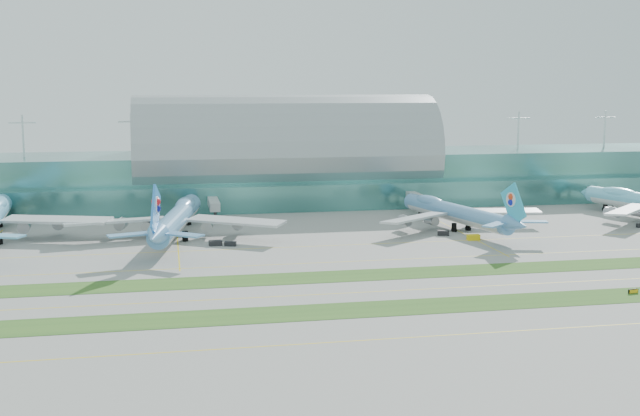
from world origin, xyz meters
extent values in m
plane|color=gray|center=(0.00, 0.00, 0.00)|extent=(700.00, 700.00, 0.00)
cube|color=#3D7A75|center=(0.00, 130.00, 10.00)|extent=(340.00, 42.00, 20.00)
cube|color=#3D7A75|center=(0.00, 106.00, 5.00)|extent=(340.00, 8.00, 10.00)
ellipsoid|color=#9EA5A8|center=(0.00, 130.00, 20.00)|extent=(340.00, 46.20, 16.17)
cylinder|color=white|center=(0.00, 130.00, 28.00)|extent=(0.80, 0.80, 16.00)
cube|color=#B2B7B7|center=(-31.00, 95.00, 5.50)|extent=(3.50, 22.00, 3.00)
cylinder|color=black|center=(-31.00, 85.00, 2.00)|extent=(1.00, 1.00, 4.00)
cube|color=#B2B7B7|center=(44.00, 95.00, 5.50)|extent=(3.50, 22.00, 3.00)
cylinder|color=black|center=(44.00, 85.00, 2.00)|extent=(1.00, 1.00, 4.00)
cube|color=#B2B7B7|center=(119.00, 95.00, 5.50)|extent=(3.50, 22.00, 3.00)
cylinder|color=black|center=(119.00, 85.00, 2.00)|extent=(1.00, 1.00, 4.00)
cube|color=#2D591E|center=(0.00, -28.00, 0.04)|extent=(420.00, 12.00, 0.08)
cube|color=#2D591E|center=(0.00, 2.00, 0.04)|extent=(420.00, 12.00, 0.08)
cube|color=yellow|center=(0.00, -48.00, 0.01)|extent=(420.00, 0.35, 0.01)
cube|color=yellow|center=(0.00, -14.00, 0.01)|extent=(420.00, 0.35, 0.01)
cube|color=yellow|center=(0.00, 18.00, 0.01)|extent=(420.00, 0.35, 0.01)
cube|color=yellow|center=(0.00, 40.00, 0.01)|extent=(420.00, 0.35, 0.01)
cone|color=#63AFDB|center=(-103.32, 101.56, 6.75)|extent=(7.27, 6.05, 6.86)
cube|color=silver|center=(-80.45, 64.01, 6.31)|extent=(34.18, 17.99, 1.35)
cylinder|color=gray|center=(-85.87, 69.59, 3.99)|extent=(4.22, 6.36, 3.76)
cylinder|color=#5B95C9|center=(-44.29, 59.51, 6.28)|extent=(17.23, 63.93, 6.38)
ellipsoid|color=#5B95C9|center=(-41.22, 77.10, 8.03)|extent=(9.30, 20.14, 4.54)
cone|color=#5B95C9|center=(-38.39, 93.36, 6.28)|extent=(7.17, 6.16, 6.38)
cone|color=#5B95C9|center=(-50.47, 24.04, 7.51)|extent=(7.56, 10.16, 6.06)
cube|color=silver|center=(-62.88, 60.66, 5.86)|extent=(31.80, 14.05, 1.26)
cylinder|color=gray|center=(-57.37, 65.34, 3.70)|extent=(4.42, 6.17, 3.50)
cube|color=silver|center=(-26.40, 54.30, 5.86)|extent=(30.30, 22.88, 1.26)
cylinder|color=gray|center=(-30.00, 60.57, 3.70)|extent=(4.42, 6.17, 3.50)
cube|color=#3381E2|center=(-50.11, 26.06, 13.99)|extent=(2.93, 13.43, 14.83)
cylinder|color=white|center=(-49.94, 27.08, 15.53)|extent=(1.76, 5.02, 4.94)
cylinder|color=black|center=(-40.13, 83.39, 1.54)|extent=(1.85, 1.85, 3.09)
cylinder|color=black|center=(-48.03, 55.98, 1.54)|extent=(1.85, 1.85, 3.09)
cylinder|color=black|center=(-41.95, 54.92, 1.54)|extent=(1.85, 1.85, 3.09)
cylinder|color=#5A93C6|center=(46.11, 58.78, 5.57)|extent=(18.79, 56.33, 5.66)
ellipsoid|color=#5A93C6|center=(42.39, 74.18, 7.12)|extent=(9.27, 17.98, 4.03)
cone|color=#5A93C6|center=(38.95, 88.41, 5.57)|extent=(6.57, 5.76, 5.66)
cone|color=#5A93C6|center=(53.61, 27.73, 6.66)|extent=(7.15, 9.25, 5.38)
cube|color=silver|center=(30.57, 53.15, 5.20)|extent=(26.26, 21.52, 1.11)
cylinder|color=gray|center=(33.41, 58.90, 3.29)|extent=(4.20, 5.61, 3.10)
cube|color=silver|center=(62.50, 60.86, 5.20)|extent=(28.09, 10.80, 1.11)
cylinder|color=gray|center=(57.36, 64.69, 3.29)|extent=(4.20, 5.61, 3.10)
cube|color=#31B5DD|center=(53.19, 29.51, 12.41)|extent=(3.35, 11.79, 13.16)
cylinder|color=silver|center=(52.97, 30.39, 13.78)|extent=(1.83, 4.45, 4.38)
cylinder|color=black|center=(41.06, 79.68, 1.37)|extent=(1.64, 1.64, 2.74)
cylinder|color=black|center=(44.31, 54.59, 1.37)|extent=(1.64, 1.64, 2.74)
cylinder|color=black|center=(49.63, 55.87, 1.37)|extent=(1.64, 1.64, 2.74)
ellipsoid|color=#69C8E8|center=(116.64, 77.53, 7.58)|extent=(11.39, 19.18, 4.29)
cone|color=#69C8E8|center=(111.55, 92.26, 5.93)|extent=(7.28, 6.56, 6.02)
cube|color=white|center=(106.26, 54.04, 5.54)|extent=(26.78, 24.67, 1.19)
cylinder|color=#9A9BA3|center=(108.68, 60.43, 3.50)|extent=(4.87, 6.13, 3.30)
cylinder|color=black|center=(114.67, 83.22, 1.46)|extent=(1.75, 1.75, 2.91)
cube|color=black|center=(-29.01, 44.96, 0.66)|extent=(3.75, 2.57, 1.31)
cube|color=black|center=(-33.29, 46.46, 0.76)|extent=(4.01, 2.42, 1.53)
cube|color=yellow|center=(45.15, 39.88, 0.87)|extent=(3.79, 2.03, 1.74)
cube|color=black|center=(38.65, 48.83, 0.81)|extent=(4.11, 3.04, 1.62)
cube|color=black|center=(57.62, -26.82, 0.57)|extent=(2.69, 0.66, 1.13)
cube|color=yellow|center=(57.65, -27.01, 0.57)|extent=(2.25, 0.38, 0.82)
cylinder|color=black|center=(56.70, -26.96, 0.26)|extent=(0.12, 0.12, 0.52)
cylinder|color=black|center=(58.54, -26.68, 0.26)|extent=(0.12, 0.12, 0.52)
camera|label=1|loc=(-46.53, -188.75, 47.92)|focal=45.00mm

